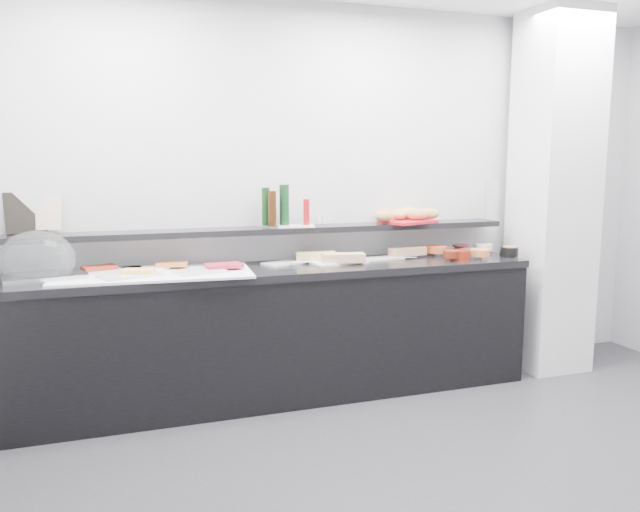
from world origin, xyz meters
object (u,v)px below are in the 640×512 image
object	(u,v)px
condiment_tray	(296,226)
cloche_base	(44,277)
bread_tray	(408,222)
sandwich_plate_mid	(339,262)
carafe	(491,201)
framed_print	(25,213)

from	to	relation	value
condiment_tray	cloche_base	bearing A→B (deg)	-160.49
cloche_base	bread_tray	xyz separation A→B (m)	(2.47, 0.16, 0.24)
sandwich_plate_mid	carafe	xyz separation A→B (m)	(1.30, 0.14, 0.39)
framed_print	condiment_tray	distance (m)	1.73
cloche_base	carafe	distance (m)	3.21
framed_print	carafe	bearing A→B (deg)	-16.08
sandwich_plate_mid	carafe	distance (m)	1.37
sandwich_plate_mid	carafe	size ratio (longest dim) A/B	1.29
cloche_base	bread_tray	world-z (taller)	bread_tray
framed_print	bread_tray	size ratio (longest dim) A/B	0.68
sandwich_plate_mid	bread_tray	world-z (taller)	bread_tray
cloche_base	carafe	xyz separation A→B (m)	(3.19, 0.17, 0.38)
framed_print	carafe	distance (m)	3.30
cloche_base	framed_print	size ratio (longest dim) A/B	1.75
framed_print	bread_tray	bearing A→B (deg)	-16.98
sandwich_plate_mid	condiment_tray	bearing A→B (deg)	144.08
condiment_tray	carafe	distance (m)	1.58
cloche_base	condiment_tray	xyz separation A→B (m)	(1.61, 0.16, 0.24)
sandwich_plate_mid	bread_tray	size ratio (longest dim) A/B	1.02
sandwich_plate_mid	condiment_tray	distance (m)	0.39
cloche_base	framed_print	distance (m)	0.49
cloche_base	framed_print	bearing A→B (deg)	97.93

